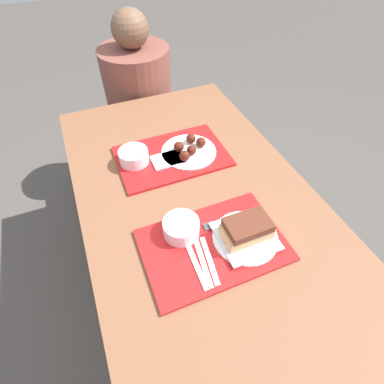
{
  "coord_description": "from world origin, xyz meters",
  "views": [
    {
      "loc": [
        -0.3,
        -0.67,
        1.59
      ],
      "look_at": [
        -0.02,
        0.0,
        0.8
      ],
      "focal_mm": 28.0,
      "sensor_mm": 36.0,
      "label": 1
    }
  ],
  "objects_px": {
    "tray_near": "(213,245)",
    "bowl_coleslaw_far": "(134,156)",
    "brisket_sandwich_plate": "(246,232)",
    "wings_plate_far": "(189,149)",
    "tray_far": "(172,156)",
    "bowl_coleslaw_near": "(181,227)",
    "person_seated_across": "(138,87)"
  },
  "relations": [
    {
      "from": "tray_far",
      "to": "person_seated_across",
      "type": "xyz_separation_m",
      "value": [
        0.05,
        0.73,
        -0.06
      ]
    },
    {
      "from": "person_seated_across",
      "to": "brisket_sandwich_plate",
      "type": "bearing_deg",
      "value": -88.51
    },
    {
      "from": "tray_near",
      "to": "tray_far",
      "type": "bearing_deg",
      "value": 86.78
    },
    {
      "from": "bowl_coleslaw_near",
      "to": "wings_plate_far",
      "type": "height_order",
      "value": "bowl_coleslaw_near"
    },
    {
      "from": "wings_plate_far",
      "to": "person_seated_across",
      "type": "bearing_deg",
      "value": 91.93
    },
    {
      "from": "person_seated_across",
      "to": "wings_plate_far",
      "type": "bearing_deg",
      "value": -88.07
    },
    {
      "from": "tray_far",
      "to": "wings_plate_far",
      "type": "relative_size",
      "value": 1.95
    },
    {
      "from": "bowl_coleslaw_far",
      "to": "person_seated_across",
      "type": "bearing_deg",
      "value": 74.16
    },
    {
      "from": "wings_plate_far",
      "to": "tray_far",
      "type": "bearing_deg",
      "value": 171.74
    },
    {
      "from": "brisket_sandwich_plate",
      "to": "wings_plate_far",
      "type": "relative_size",
      "value": 0.92
    },
    {
      "from": "brisket_sandwich_plate",
      "to": "wings_plate_far",
      "type": "distance_m",
      "value": 0.47
    },
    {
      "from": "bowl_coleslaw_far",
      "to": "brisket_sandwich_plate",
      "type": "bearing_deg",
      "value": -64.95
    },
    {
      "from": "tray_near",
      "to": "brisket_sandwich_plate",
      "type": "height_order",
      "value": "brisket_sandwich_plate"
    },
    {
      "from": "bowl_coleslaw_far",
      "to": "person_seated_across",
      "type": "xyz_separation_m",
      "value": [
        0.2,
        0.71,
        -0.1
      ]
    },
    {
      "from": "tray_far",
      "to": "bowl_coleslaw_near",
      "type": "distance_m",
      "value": 0.4
    },
    {
      "from": "tray_near",
      "to": "tray_far",
      "type": "xyz_separation_m",
      "value": [
        0.03,
        0.46,
        0.0
      ]
    },
    {
      "from": "bowl_coleslaw_near",
      "to": "bowl_coleslaw_far",
      "type": "xyz_separation_m",
      "value": [
        -0.05,
        0.4,
        0.0
      ]
    },
    {
      "from": "tray_near",
      "to": "person_seated_across",
      "type": "height_order",
      "value": "person_seated_across"
    },
    {
      "from": "brisket_sandwich_plate",
      "to": "bowl_coleslaw_far",
      "type": "bearing_deg",
      "value": 115.05
    },
    {
      "from": "brisket_sandwich_plate",
      "to": "bowl_coleslaw_near",
      "type": "bearing_deg",
      "value": 151.75
    },
    {
      "from": "bowl_coleslaw_near",
      "to": "brisket_sandwich_plate",
      "type": "distance_m",
      "value": 0.21
    },
    {
      "from": "tray_near",
      "to": "bowl_coleslaw_far",
      "type": "relative_size",
      "value": 3.8
    },
    {
      "from": "tray_far",
      "to": "brisket_sandwich_plate",
      "type": "bearing_deg",
      "value": -80.74
    },
    {
      "from": "bowl_coleslaw_far",
      "to": "tray_near",
      "type": "bearing_deg",
      "value": -74.97
    },
    {
      "from": "bowl_coleslaw_far",
      "to": "wings_plate_far",
      "type": "bearing_deg",
      "value": -7.44
    },
    {
      "from": "brisket_sandwich_plate",
      "to": "person_seated_across",
      "type": "height_order",
      "value": "person_seated_across"
    },
    {
      "from": "tray_far",
      "to": "wings_plate_far",
      "type": "bearing_deg",
      "value": -8.26
    },
    {
      "from": "tray_near",
      "to": "brisket_sandwich_plate",
      "type": "bearing_deg",
      "value": -10.03
    },
    {
      "from": "bowl_coleslaw_near",
      "to": "brisket_sandwich_plate",
      "type": "xyz_separation_m",
      "value": [
        0.18,
        -0.1,
        0.0
      ]
    },
    {
      "from": "tray_far",
      "to": "brisket_sandwich_plate",
      "type": "relative_size",
      "value": 2.13
    },
    {
      "from": "wings_plate_far",
      "to": "person_seated_across",
      "type": "distance_m",
      "value": 0.75
    },
    {
      "from": "tray_near",
      "to": "person_seated_across",
      "type": "distance_m",
      "value": 1.19
    }
  ]
}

